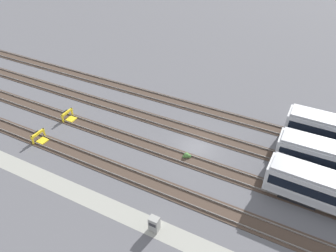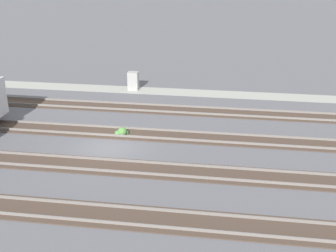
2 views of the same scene
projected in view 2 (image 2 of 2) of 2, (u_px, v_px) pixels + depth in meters
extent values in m
plane|color=#5B5B60|center=(109.00, 148.00, 30.18)|extent=(400.00, 400.00, 0.00)
cube|color=#9E9E93|center=(145.00, 91.00, 41.28)|extent=(54.00, 2.00, 0.01)
cube|color=#47382D|center=(134.00, 108.00, 37.10)|extent=(90.00, 2.23, 0.06)
cube|color=slate|center=(132.00, 110.00, 36.41)|extent=(90.00, 0.07, 0.15)
cube|color=slate|center=(136.00, 104.00, 37.72)|extent=(90.00, 0.07, 0.15)
cube|color=#47382D|center=(118.00, 133.00, 32.48)|extent=(90.00, 2.24, 0.06)
cube|color=slate|center=(116.00, 135.00, 31.78)|extent=(90.00, 0.07, 0.15)
cube|color=slate|center=(121.00, 127.00, 33.09)|extent=(90.00, 0.07, 0.15)
cube|color=#47382D|center=(97.00, 166.00, 27.85)|extent=(90.00, 2.24, 0.06)
cube|color=slate|center=(94.00, 170.00, 27.16)|extent=(90.00, 0.07, 0.15)
cube|color=slate|center=(101.00, 159.00, 28.47)|extent=(90.00, 0.07, 0.15)
cube|color=#47382D|center=(68.00, 212.00, 23.23)|extent=(90.00, 2.23, 0.06)
cube|color=slate|center=(63.00, 218.00, 22.53)|extent=(90.00, 0.07, 0.15)
cube|color=slate|center=(73.00, 203.00, 23.84)|extent=(90.00, 0.07, 0.15)
cube|color=#9E9E99|center=(133.00, 81.00, 41.27)|extent=(0.90, 0.70, 1.60)
cube|color=#333338|center=(134.00, 77.00, 41.51)|extent=(0.70, 0.04, 0.36)
sphere|color=#4C7F3D|center=(122.00, 132.00, 32.00)|extent=(0.64, 0.64, 0.64)
sphere|color=#4C7F3D|center=(118.00, 133.00, 31.97)|extent=(0.44, 0.44, 0.44)
sphere|color=#4C7F3D|center=(126.00, 133.00, 32.19)|extent=(0.36, 0.36, 0.36)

